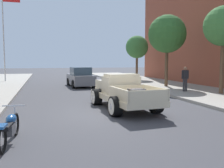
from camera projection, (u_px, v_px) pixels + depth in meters
name	position (u px, v px, depth m)	size (l,w,h in m)	color
ground_plane	(115.00, 113.00, 10.37)	(140.00, 140.00, 0.00)	#3D3D42
hotrod_truck_cream	(122.00, 92.00, 11.41)	(2.40, 5.02, 1.58)	beige
motorcycle_parked	(10.00, 127.00, 6.44)	(0.62, 2.12, 0.93)	black
car_background_grey	(80.00, 78.00, 21.01)	(2.05, 4.39, 1.65)	slate
pedestrian_sidewalk_right	(185.00, 77.00, 16.38)	(0.53, 0.22, 1.65)	#333338
flagpole	(6.00, 25.00, 24.44)	(1.74, 0.16, 9.16)	#B2B2B7
street_tree_nearest	(224.00, 27.00, 15.01)	(2.45, 2.45, 5.37)	brown
street_tree_second	(167.00, 34.00, 19.52)	(3.00, 3.00, 5.67)	brown
street_tree_third	(137.00, 47.00, 27.47)	(2.51, 2.51, 4.85)	brown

